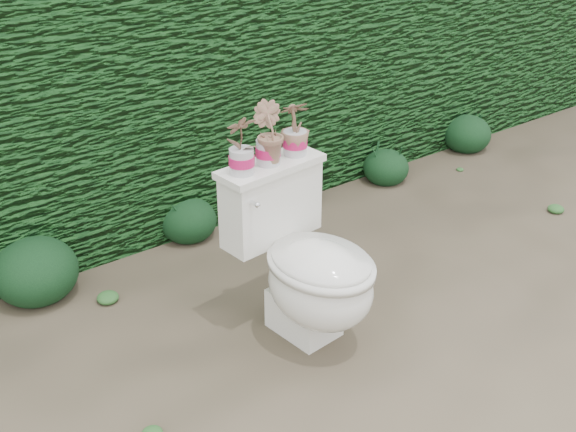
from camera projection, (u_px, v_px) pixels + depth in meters
ground at (292, 335)px, 3.32m from camera, size 60.00×60.00×0.00m
hedge at (122, 83)px, 4.08m from camera, size 8.00×1.00×1.60m
toilet at (308, 267)px, 3.18m from camera, size 0.52×0.72×0.78m
potted_plant_left at (241, 146)px, 2.98m from camera, size 0.14×0.10×0.25m
potted_plant_center at (268, 136)px, 3.07m from camera, size 0.14×0.16×0.26m
potted_plant_right at (295, 130)px, 3.17m from camera, size 0.16×0.16×0.23m
liriope_clump_2 at (34, 266)px, 3.53m from camera, size 0.42×0.42×0.34m
liriope_clump_3 at (188, 216)px, 4.09m from camera, size 0.33×0.33×0.26m
liriope_clump_4 at (294, 179)px, 4.50m from camera, size 0.36×0.36×0.29m
liriope_clump_5 at (386, 164)px, 4.76m from camera, size 0.30×0.30×0.24m
liriope_clump_6 at (467, 130)px, 5.25m from camera, size 0.35×0.35×0.28m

